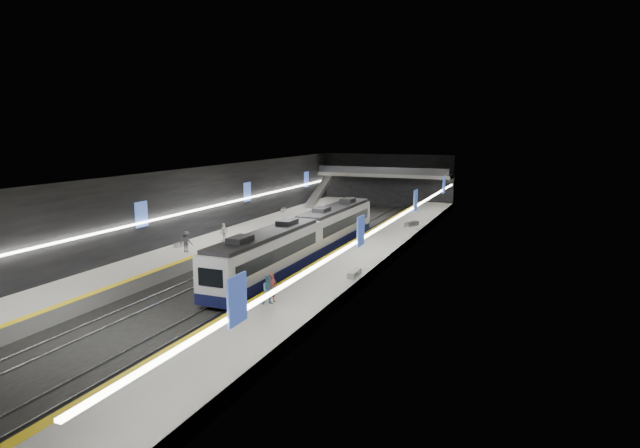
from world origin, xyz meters
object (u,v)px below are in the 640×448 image
at_px(bench_left_near, 181,244).
at_px(passenger_right_a, 272,288).
at_px(train, 306,237).
at_px(passenger_left_a, 224,232).
at_px(bench_right_near, 354,273).
at_px(passenger_right_b, 269,290).
at_px(bench_right_far, 412,224).
at_px(bench_left_far, 283,210).
at_px(passenger_left_b, 186,242).
at_px(escalator, 319,192).

relative_size(bench_left_near, passenger_right_a, 0.86).
bearing_deg(train, passenger_left_a, 176.77).
xyz_separation_m(bench_right_near, passenger_right_a, (-2.76, -7.75, 0.72)).
bearing_deg(passenger_right_b, bench_right_far, 48.66).
bearing_deg(passenger_right_b, bench_left_near, 105.44).
height_order(bench_left_near, passenger_right_b, passenger_right_b).
height_order(train, bench_left_near, train).
distance_m(bench_left_far, bench_right_far, 18.67).
bearing_deg(bench_left_far, bench_right_near, -72.94).
bearing_deg(train, passenger_left_b, -152.43).
distance_m(escalator, passenger_right_a, 43.85).
relative_size(escalator, passenger_right_b, 4.31).
bearing_deg(passenger_left_a, escalator, -167.91).
distance_m(bench_right_near, passenger_left_a, 17.35).
relative_size(train, escalator, 3.76).
relative_size(bench_left_far, bench_right_near, 0.94).
distance_m(bench_left_near, bench_left_far, 22.73).
relative_size(bench_right_far, passenger_right_b, 1.11).
height_order(bench_right_far, passenger_right_a, passenger_right_a).
relative_size(escalator, bench_right_near, 4.28).
xyz_separation_m(passenger_right_b, passenger_left_b, (-13.45, 9.86, 0.01)).
relative_size(passenger_right_a, passenger_left_b, 1.01).
bearing_deg(bench_right_far, passenger_right_a, -72.39).
height_order(bench_left_far, passenger_right_b, passenger_right_b).
xyz_separation_m(bench_right_far, passenger_left_a, (-15.07, -14.76, 0.62)).
bearing_deg(escalator, passenger_right_b, -71.41).
bearing_deg(bench_left_near, bench_left_far, 96.01).
xyz_separation_m(escalator, bench_left_near, (-1.24, -30.26, -1.70)).
distance_m(passenger_right_a, passenger_right_b, 0.39).
relative_size(passenger_left_a, passenger_left_b, 0.93).
bearing_deg(bench_left_far, passenger_left_b, -102.59).
bearing_deg(passenger_right_b, passenger_left_b, 106.37).
bearing_deg(bench_left_far, bench_right_far, -32.13).
xyz_separation_m(train, passenger_left_b, (-9.36, -4.89, -0.25)).
relative_size(bench_left_near, bench_left_far, 0.93).
xyz_separation_m(bench_left_far, bench_right_near, (18.90, -26.20, 0.01)).
bearing_deg(bench_right_far, bench_left_far, -171.86).
height_order(bench_right_near, passenger_right_a, passenger_right_a).
xyz_separation_m(bench_right_near, passenger_left_a, (-15.81, 7.11, 0.65)).
distance_m(bench_left_near, passenger_left_b, 2.68).
bearing_deg(passenger_right_b, passenger_right_a, 45.15).
height_order(escalator, passenger_right_a, escalator).
bearing_deg(passenger_right_a, bench_left_far, 33.71).
height_order(bench_left_near, passenger_right_a, passenger_right_a).
relative_size(bench_right_near, passenger_right_a, 0.98).
bearing_deg(bench_right_far, passenger_left_a, -114.07).
bearing_deg(bench_right_near, bench_right_far, 91.15).
bearing_deg(train, bench_right_near, -43.78).
relative_size(bench_left_far, passenger_right_b, 0.95).
bearing_deg(escalator, passenger_right_a, -71.19).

